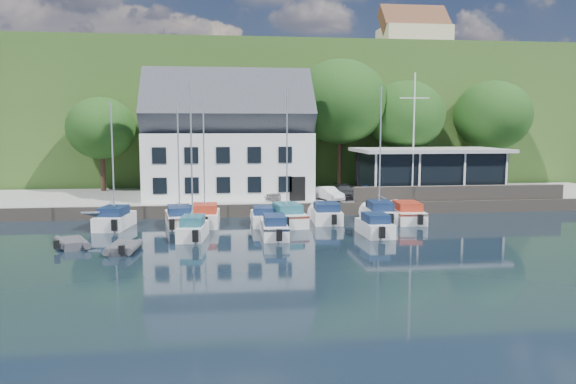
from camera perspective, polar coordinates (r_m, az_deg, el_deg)
name	(u,v)px	position (r m, az deg, el deg)	size (l,w,h in m)	color
ground	(351,244)	(34.27, 6.39, -5.28)	(180.00, 180.00, 0.00)	black
quay	(306,199)	(51.13, 1.82, -0.71)	(60.00, 13.00, 1.00)	#9B9B95
quay_face	(319,209)	(44.78, 3.12, -1.77)	(60.00, 0.30, 1.00)	#5F554C
hillside	(265,121)	(94.92, -2.37, 7.24)	(160.00, 75.00, 16.00)	#32541F
field_patch	(305,76)	(104.20, 1.71, 11.68)	(50.00, 30.00, 0.30)	olive
farmhouse	(414,40)	(90.65, 12.64, 14.79)	(10.40, 7.00, 8.20)	beige
harbor_building	(228,146)	(49.12, -6.09, 4.63)	(14.40, 8.20, 8.70)	white
club_pavilion	(429,171)	(52.29, 14.10, 2.07)	(13.20, 7.20, 4.10)	black
seawall	(460,193)	(48.59, 17.11, -0.08)	(18.00, 0.50, 1.20)	#5F554C
gangway	(100,224)	(43.05, -18.57, -3.13)	(1.20, 6.00, 1.40)	silver
car_silver	(275,192)	(47.08, -1.29, 0.01)	(1.42, 3.53, 1.20)	#B2B2B7
car_white	(328,194)	(46.43, 4.13, -0.16)	(1.19, 3.40, 1.12)	silver
car_dgrey	(345,192)	(47.98, 5.77, 0.04)	(1.55, 3.81, 1.10)	#2D2E33
car_blue	(381,190)	(48.41, 9.40, 0.18)	(1.55, 3.91, 1.34)	navy
flagpole	(414,136)	(48.30, 12.64, 5.55)	(2.52, 0.20, 10.51)	white
tree_0	(102,144)	(55.68, -18.38, 4.63)	(6.45, 6.45, 8.82)	#153710
tree_1	(185,136)	(55.43, -10.40, 5.57)	(7.47, 7.47, 10.21)	#153710
tree_2	(282,138)	(54.19, -0.59, 5.48)	(7.22, 7.22, 9.87)	#153710
tree_3	(340,124)	(55.93, 5.32, 6.91)	(9.25, 9.25, 12.64)	#153710
tree_4	(405,134)	(57.59, 11.81, 5.79)	(7.79, 7.79, 10.64)	#153710
tree_5	(492,133)	(61.36, 19.99, 5.62)	(7.84, 7.84, 10.72)	#153710
boat_r1_0	(113,161)	(40.67, -17.39, 3.06)	(2.05, 5.86, 9.45)	white
boat_r1_1	(179,164)	(40.48, -11.06, 2.82)	(2.02, 6.58, 8.87)	white
boat_r1_2	(204,159)	(40.35, -8.53, 3.36)	(2.19, 5.71, 9.58)	white
boat_r1_3	(263,215)	(40.72, -2.59, -2.37)	(1.75, 5.59, 1.34)	white
boat_r1_4	(287,159)	(40.14, -0.11, 3.42)	(2.18, 6.60, 9.58)	white
boat_r1_5	(326,212)	(41.70, 3.92, -2.07)	(2.21, 5.60, 1.49)	white
boat_r1_6	(380,158)	(41.97, 9.34, 3.47)	(2.01, 6.36, 9.57)	white
boat_r1_7	(406,211)	(42.87, 11.90, -1.94)	(2.17, 6.75, 1.51)	white
boat_r2_1	(192,168)	(35.67, -9.76, 2.43)	(1.73, 5.38, 8.98)	white
boat_r2_2	(274,226)	(36.19, -1.40, -3.43)	(1.73, 6.04, 1.44)	white
boat_r2_3	(375,224)	(37.12, 8.80, -3.23)	(1.84, 5.13, 1.47)	white
dinghy_0	(72,242)	(35.51, -21.10, -4.72)	(1.72, 2.86, 0.67)	#3A3A3F
dinghy_1	(123,246)	(33.22, -16.38, -5.32)	(1.68, 2.81, 0.66)	#3A3A3F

